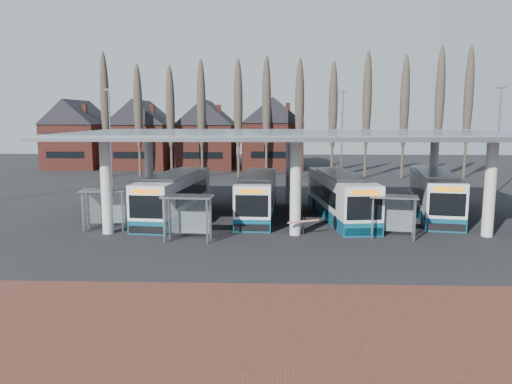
{
  "coord_description": "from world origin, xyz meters",
  "views": [
    {
      "loc": [
        -1.42,
        -28.47,
        7.45
      ],
      "look_at": [
        -2.64,
        7.0,
        2.05
      ],
      "focal_mm": 35.0,
      "sensor_mm": 36.0,
      "label": 1
    }
  ],
  "objects_px": {
    "bus_2": "(340,197)",
    "shelter_0": "(105,200)",
    "bus_1": "(258,196)",
    "shelter_2": "(393,207)",
    "bus_3": "(434,195)",
    "bus_0": "(175,196)",
    "shelter_1": "(188,208)"
  },
  "relations": [
    {
      "from": "bus_1",
      "to": "shelter_2",
      "type": "xyz_separation_m",
      "value": [
        8.54,
        -6.75,
        0.43
      ]
    },
    {
      "from": "bus_1",
      "to": "bus_2",
      "type": "xyz_separation_m",
      "value": [
        6.08,
        -0.76,
        0.07
      ]
    },
    {
      "from": "bus_0",
      "to": "shelter_2",
      "type": "relative_size",
      "value": 3.91
    },
    {
      "from": "bus_3",
      "to": "shelter_1",
      "type": "height_order",
      "value": "bus_3"
    },
    {
      "from": "shelter_2",
      "to": "shelter_0",
      "type": "bearing_deg",
      "value": -174.18
    },
    {
      "from": "bus_0",
      "to": "bus_2",
      "type": "height_order",
      "value": "bus_2"
    },
    {
      "from": "bus_0",
      "to": "shelter_1",
      "type": "relative_size",
      "value": 3.9
    },
    {
      "from": "shelter_2",
      "to": "bus_0",
      "type": "bearing_deg",
      "value": 168.72
    },
    {
      "from": "bus_2",
      "to": "bus_3",
      "type": "bearing_deg",
      "value": 4.41
    },
    {
      "from": "bus_0",
      "to": "shelter_1",
      "type": "xyz_separation_m",
      "value": [
        2.21,
        -7.13,
        0.47
      ]
    },
    {
      "from": "shelter_0",
      "to": "shelter_1",
      "type": "relative_size",
      "value": 0.99
    },
    {
      "from": "bus_3",
      "to": "bus_0",
      "type": "bearing_deg",
      "value": -166.1
    },
    {
      "from": "bus_1",
      "to": "bus_0",
      "type": "bearing_deg",
      "value": -170.89
    },
    {
      "from": "bus_0",
      "to": "shelter_1",
      "type": "height_order",
      "value": "bus_0"
    },
    {
      "from": "bus_1",
      "to": "shelter_2",
      "type": "height_order",
      "value": "bus_1"
    },
    {
      "from": "bus_2",
      "to": "shelter_1",
      "type": "relative_size",
      "value": 3.96
    },
    {
      "from": "bus_0",
      "to": "bus_1",
      "type": "distance_m",
      "value": 6.22
    },
    {
      "from": "shelter_2",
      "to": "bus_3",
      "type": "bearing_deg",
      "value": 67.93
    },
    {
      "from": "bus_2",
      "to": "shelter_0",
      "type": "distance_m",
      "value": 16.62
    },
    {
      "from": "shelter_0",
      "to": "shelter_2",
      "type": "relative_size",
      "value": 0.99
    },
    {
      "from": "bus_3",
      "to": "shelter_2",
      "type": "xyz_separation_m",
      "value": [
        -4.82,
        -7.42,
        0.36
      ]
    },
    {
      "from": "bus_2",
      "to": "shelter_2",
      "type": "height_order",
      "value": "bus_2"
    },
    {
      "from": "bus_0",
      "to": "shelter_0",
      "type": "relative_size",
      "value": 3.93
    },
    {
      "from": "bus_1",
      "to": "shelter_0",
      "type": "relative_size",
      "value": 3.77
    },
    {
      "from": "bus_3",
      "to": "shelter_1",
      "type": "bearing_deg",
      "value": -143.99
    },
    {
      "from": "bus_3",
      "to": "shelter_0",
      "type": "distance_m",
      "value": 24.03
    },
    {
      "from": "shelter_1",
      "to": "bus_1",
      "type": "bearing_deg",
      "value": 66.74
    },
    {
      "from": "bus_2",
      "to": "shelter_0",
      "type": "bearing_deg",
      "value": -171.52
    },
    {
      "from": "bus_1",
      "to": "shelter_2",
      "type": "relative_size",
      "value": 3.75
    },
    {
      "from": "bus_0",
      "to": "bus_3",
      "type": "height_order",
      "value": "bus_3"
    },
    {
      "from": "bus_0",
      "to": "shelter_2",
      "type": "xyz_separation_m",
      "value": [
        14.72,
        -6.01,
        0.38
      ]
    },
    {
      "from": "bus_1",
      "to": "bus_2",
      "type": "relative_size",
      "value": 0.95
    }
  ]
}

